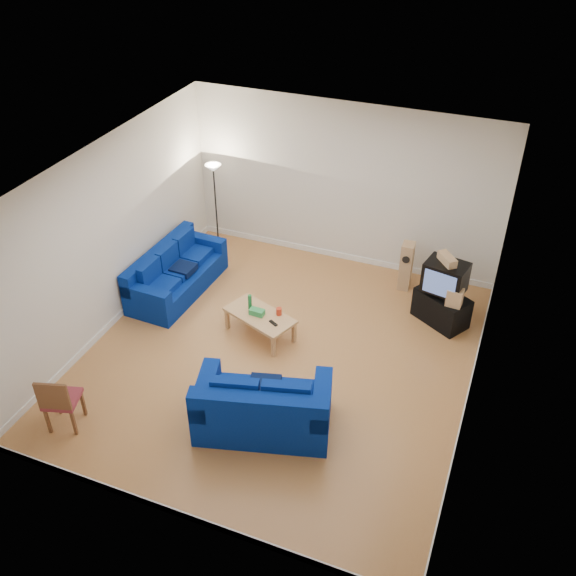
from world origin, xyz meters
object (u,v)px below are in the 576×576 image
at_px(sofa_three_seat, 175,276).
at_px(sofa_loveseat, 263,410).
at_px(coffee_table, 260,317).
at_px(television, 445,277).
at_px(tv_stand, 441,308).

xyz_separation_m(sofa_three_seat, sofa_loveseat, (2.89, -2.57, 0.05)).
height_order(sofa_loveseat, coffee_table, sofa_loveseat).
bearing_deg(sofa_three_seat, coffee_table, 74.37).
xyz_separation_m(coffee_table, television, (2.73, 1.50, 0.54)).
distance_m(sofa_loveseat, tv_stand, 3.90).
relative_size(sofa_three_seat, tv_stand, 2.38).
xyz_separation_m(sofa_three_seat, coffee_table, (2.00, -0.65, 0.07)).
relative_size(coffee_table, tv_stand, 1.44).
relative_size(sofa_three_seat, coffee_table, 1.65).
bearing_deg(sofa_loveseat, sofa_three_seat, 123.11).
relative_size(sofa_three_seat, sofa_loveseat, 1.05).
height_order(sofa_three_seat, coffee_table, sofa_three_seat).
xyz_separation_m(tv_stand, television, (-0.02, -0.01, 0.64)).
bearing_deg(sofa_loveseat, tv_stand, 46.12).
height_order(coffee_table, television, television).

